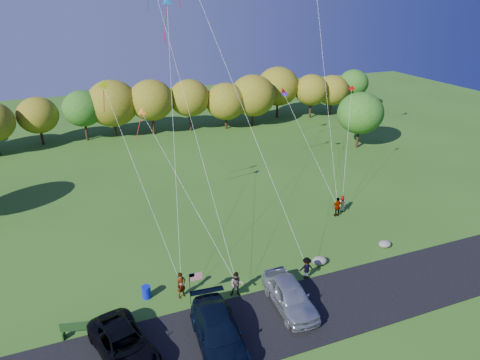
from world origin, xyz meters
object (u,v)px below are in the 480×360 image
at_px(minivan_navy, 218,333).
at_px(flyer_b, 237,284).
at_px(flyer_d, 338,207).
at_px(park_bench, 77,328).
at_px(trash_barrel, 146,292).
at_px(minivan_silver, 290,295).
at_px(flyer_a, 181,285).
at_px(flyer_c, 306,268).
at_px(flyer_e, 342,204).
at_px(minivan_dark, 124,345).

distance_m(minivan_navy, flyer_b, 4.68).
relative_size(flyer_d, park_bench, 0.96).
bearing_deg(trash_barrel, flyer_d, 15.65).
xyz_separation_m(minivan_silver, flyer_b, (-2.81, 2.40, -0.05)).
distance_m(flyer_a, flyer_d, 17.46).
relative_size(flyer_a, park_bench, 0.99).
height_order(flyer_b, park_bench, flyer_b).
distance_m(minivan_navy, minivan_silver, 5.64).
xyz_separation_m(flyer_c, flyer_e, (8.40, 7.99, -0.09)).
xyz_separation_m(minivan_navy, park_bench, (-7.68, 3.85, -0.38)).
distance_m(minivan_navy, flyer_e, 20.27).
xyz_separation_m(minivan_silver, park_bench, (-13.12, 2.39, -0.39)).
distance_m(minivan_dark, trash_barrel, 5.19).
bearing_deg(minivan_silver, flyer_d, 45.98).
distance_m(flyer_b, flyer_e, 15.96).
distance_m(minivan_silver, flyer_b, 3.70).
xyz_separation_m(minivan_silver, trash_barrel, (-8.63, 4.45, -0.53)).
xyz_separation_m(flyer_e, park_bench, (-24.12, -8.00, -0.17)).
height_order(minivan_navy, flyer_d, flyer_d).
bearing_deg(flyer_b, flyer_e, 51.60).
bearing_deg(minivan_silver, flyer_b, 141.48).
bearing_deg(park_bench, flyer_a, 23.75).
relative_size(minivan_silver, flyer_e, 3.54).
bearing_deg(flyer_a, park_bench, 167.88).
bearing_deg(park_bench, flyer_b, 13.32).
bearing_deg(minivan_silver, trash_barrel, 154.68).
bearing_deg(minivan_dark, park_bench, 117.69).
height_order(minivan_navy, park_bench, minivan_navy).
height_order(flyer_b, flyer_d, flyer_d).
xyz_separation_m(flyer_a, park_bench, (-6.75, -1.25, -0.38)).
relative_size(flyer_c, trash_barrel, 1.89).
bearing_deg(minivan_silver, flyer_a, 152.23).
distance_m(minivan_dark, flyer_b, 8.34).
bearing_deg(trash_barrel, flyer_b, -19.40).
xyz_separation_m(minivan_dark, park_bench, (-2.42, 2.68, -0.27)).
distance_m(flyer_b, trash_barrel, 6.18).
height_order(flyer_d, flyer_e, flyer_d).
xyz_separation_m(minivan_dark, flyer_c, (13.30, 2.70, -0.01)).
bearing_deg(trash_barrel, park_bench, -155.37).
height_order(minivan_silver, flyer_e, minivan_silver).
xyz_separation_m(minivan_navy, flyer_e, (16.45, 11.85, -0.21)).
relative_size(minivan_navy, flyer_d, 3.33).
relative_size(flyer_d, trash_barrel, 2.10).
xyz_separation_m(minivan_navy, flyer_c, (8.05, 3.86, -0.12)).
height_order(flyer_d, trash_barrel, flyer_d).
bearing_deg(park_bench, flyer_c, 13.29).
xyz_separation_m(flyer_d, trash_barrel, (-18.63, -5.22, -0.50)).
distance_m(park_bench, trash_barrel, 4.95).
xyz_separation_m(minivan_navy, flyer_b, (2.63, 3.86, -0.05)).
height_order(flyer_c, flyer_e, flyer_c).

